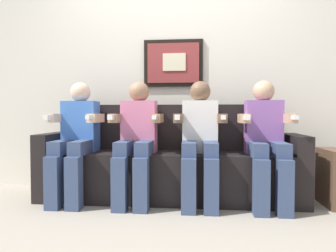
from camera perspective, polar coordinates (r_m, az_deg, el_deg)
The scene contains 7 objects.
ground_plane at distance 2.79m, azimuth -0.32°, elevation -14.66°, with size 6.29×6.29×0.00m, color #9E9384.
back_wall_assembly at distance 3.46m, azimuth 1.02°, elevation 10.39°, with size 4.84×0.10×2.60m.
couch at distance 3.03m, azimuth 0.33°, elevation -7.21°, with size 2.44×0.58×0.90m.
person_leftmost at distance 3.04m, azimuth -16.32°, elevation -1.70°, with size 0.46×0.56×1.11m.
person_left_center at distance 2.87m, azimuth -5.67°, elevation -1.85°, with size 0.46×0.56×1.11m.
person_right_center at distance 2.82m, azimuth 5.82°, elevation -1.93°, with size 0.46×0.56×1.11m.
person_rightmost at distance 2.88m, azimuth 17.30°, elevation -1.93°, with size 0.46×0.56×1.11m.
Camera 1 is at (0.28, -2.65, 0.81)m, focal length 33.67 mm.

